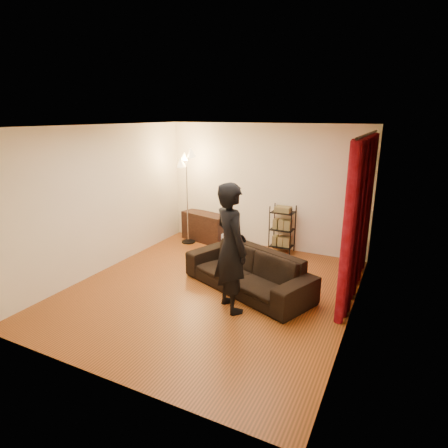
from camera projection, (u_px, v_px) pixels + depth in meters
The scene contains 14 objects.
floor at pixel (211, 290), 6.37m from camera, with size 5.00×5.00×0.00m, color #9C4C1B.
ceiling at pixel (209, 126), 5.61m from camera, with size 5.00×5.00×0.00m, color white.
wall_back at pixel (264, 187), 8.14m from camera, with size 5.00×5.00×0.00m, color #F5EBCD.
wall_front at pixel (95, 268), 3.84m from camera, with size 5.00×5.00×0.00m, color #F5EBCD.
wall_left at pixel (104, 199), 6.94m from camera, with size 5.00×5.00×0.00m, color #F5EBCD.
wall_right at pixel (357, 232), 5.03m from camera, with size 5.00×5.00×0.00m, color #F5EBCD.
curtain_rod at pixel (368, 134), 5.70m from camera, with size 0.04×0.04×2.65m, color black.
curtain at pixel (358, 216), 6.07m from camera, with size 0.22×2.65×2.55m, color maroon, non-canonical shape.
sofa at pixel (248, 271), 6.30m from camera, with size 2.31×0.90×0.67m, color black.
person at pixel (231, 248), 5.50m from camera, with size 0.72×0.47×1.96m, color black.
media_cabinet at pixel (205, 227), 8.76m from camera, with size 1.14×0.43×0.66m, color black.
storage_boxes at pixel (229, 239), 8.47m from camera, with size 0.37×0.29×0.30m, color white, non-canonical shape.
wire_shelf at pixel (282, 229), 7.96m from camera, with size 0.47×0.33×1.03m, color black, non-canonical shape.
floor_lamp at pixel (187, 199), 8.44m from camera, with size 0.37×0.37×2.08m, color silver, non-canonical shape.
Camera 1 is at (2.76, -5.10, 2.86)m, focal length 30.00 mm.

